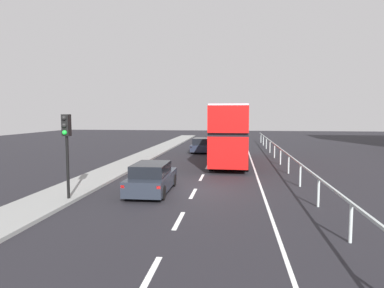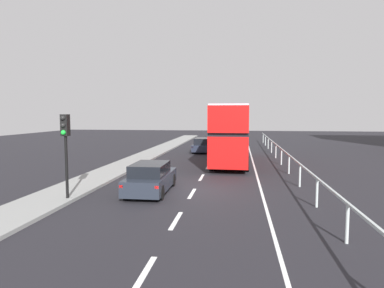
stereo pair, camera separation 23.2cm
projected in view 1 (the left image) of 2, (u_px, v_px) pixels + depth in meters
ground_plane at (195, 191)px, 16.61m from camera, size 75.93×120.00×0.10m
near_sidewalk_kerb at (82, 185)px, 17.34m from camera, size 2.30×80.00×0.14m
lane_paint_markings at (236, 165)px, 24.58m from camera, size 3.37×46.00×0.01m
bridge_side_railing at (281, 151)px, 24.76m from camera, size 0.10×42.00×1.19m
double_decker_bus_red at (231, 132)px, 25.90m from camera, size 2.78×11.47×4.31m
hatchback_car_near at (152, 178)px, 15.95m from camera, size 1.80×4.25×1.41m
traffic_signal_pole at (66, 136)px, 14.08m from camera, size 0.30×0.42×3.54m
sedan_car_ahead at (202, 145)px, 32.99m from camera, size 1.91×4.32×1.38m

